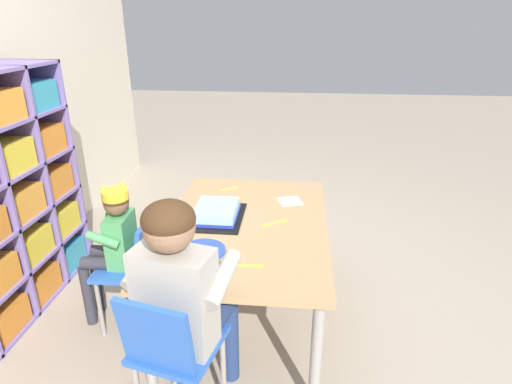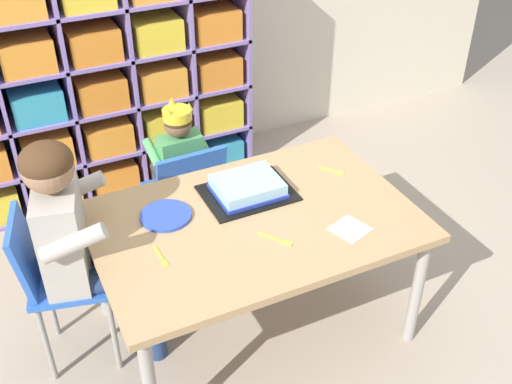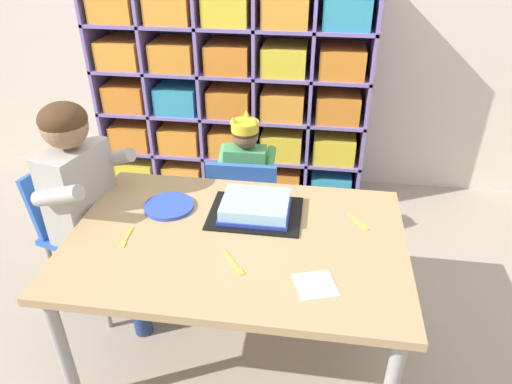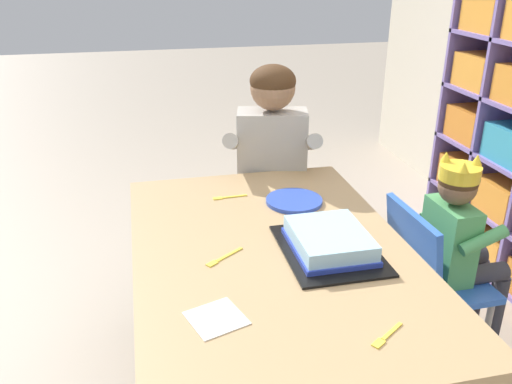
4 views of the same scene
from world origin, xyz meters
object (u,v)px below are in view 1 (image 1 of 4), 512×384
(fork_near_child_seat, at_px, (250,266))
(classroom_chair_adult_side, at_px, (172,350))
(activity_table, at_px, (246,233))
(paper_plate_stack, at_px, (203,251))
(adult_helper_seated, at_px, (183,289))
(birthday_cake_on_tray, at_px, (216,213))
(fork_at_table_front_edge, at_px, (230,188))
(fork_by_napkin, at_px, (276,222))
(classroom_chair_blue, at_px, (135,259))
(child_with_crown, at_px, (113,238))

(fork_near_child_seat, bearing_deg, classroom_chair_adult_side, 51.42)
(classroom_chair_adult_side, height_order, fork_near_child_seat, classroom_chair_adult_side)
(activity_table, relative_size, paper_plate_stack, 6.16)
(adult_helper_seated, bearing_deg, birthday_cake_on_tray, -76.34)
(adult_helper_seated, distance_m, fork_at_table_front_edge, 1.14)
(activity_table, distance_m, fork_by_napkin, 0.18)
(fork_at_table_front_edge, bearing_deg, activity_table, 74.56)
(activity_table, xyz_separation_m, fork_by_napkin, (0.02, -0.16, 0.06))
(classroom_chair_blue, bearing_deg, classroom_chair_adult_side, 29.01)
(classroom_chair_blue, distance_m, child_with_crown, 0.17)
(fork_at_table_front_edge, bearing_deg, paper_plate_stack, 55.56)
(activity_table, distance_m, adult_helper_seated, 0.70)
(paper_plate_stack, bearing_deg, child_with_crown, 66.43)
(classroom_chair_adult_side, height_order, fork_at_table_front_edge, classroom_chair_adult_side)
(activity_table, bearing_deg, adult_helper_seated, 165.97)
(classroom_chair_blue, xyz_separation_m, fork_at_table_front_edge, (0.55, -0.45, 0.22))
(paper_plate_stack, height_order, fork_near_child_seat, paper_plate_stack)
(child_with_crown, bearing_deg, paper_plate_stack, 64.86)
(fork_near_child_seat, bearing_deg, adult_helper_seated, 43.82)
(classroom_chair_blue, xyz_separation_m, fork_near_child_seat, (-0.34, -0.68, 0.22))
(paper_plate_stack, relative_size, fork_by_napkin, 1.65)
(activity_table, bearing_deg, fork_near_child_seat, -170.33)
(classroom_chair_blue, distance_m, paper_plate_stack, 0.56)
(classroom_chair_adult_side, relative_size, paper_plate_stack, 3.51)
(birthday_cake_on_tray, height_order, fork_at_table_front_edge, birthday_cake_on_tray)
(adult_helper_seated, xyz_separation_m, fork_by_napkin, (0.69, -0.33, -0.04))
(fork_at_table_front_edge, distance_m, fork_near_child_seat, 0.92)
(classroom_chair_adult_side, xyz_separation_m, fork_near_child_seat, (0.37, -0.27, 0.17))
(classroom_chair_adult_side, relative_size, birthday_cake_on_tray, 1.95)
(child_with_crown, height_order, fork_by_napkin, child_with_crown)
(child_with_crown, xyz_separation_m, birthday_cake_on_tray, (0.13, -0.55, 0.12))
(adult_helper_seated, relative_size, fork_near_child_seat, 7.96)
(activity_table, xyz_separation_m, birthday_cake_on_tray, (0.05, 0.17, 0.09))
(child_with_crown, distance_m, fork_near_child_seat, 0.87)
(fork_at_table_front_edge, xyz_separation_m, fork_near_child_seat, (-0.89, -0.23, 0.00))
(classroom_chair_adult_side, distance_m, fork_at_table_front_edge, 1.27)
(activity_table, relative_size, birthday_cake_on_tray, 3.42)
(classroom_chair_adult_side, xyz_separation_m, paper_plate_stack, (0.46, -0.03, 0.17))
(classroom_chair_blue, relative_size, fork_near_child_seat, 4.94)
(paper_plate_stack, distance_m, fork_near_child_seat, 0.26)
(activity_table, relative_size, classroom_chair_blue, 1.99)
(classroom_chair_blue, xyz_separation_m, classroom_chair_adult_side, (-0.71, -0.42, 0.05))
(child_with_crown, distance_m, fork_by_napkin, 0.89)
(child_with_crown, relative_size, fork_near_child_seat, 6.39)
(adult_helper_seated, bearing_deg, fork_near_child_seat, -120.17)
(classroom_chair_blue, relative_size, birthday_cake_on_tray, 1.72)
(adult_helper_seated, height_order, fork_near_child_seat, adult_helper_seated)
(child_with_crown, height_order, paper_plate_stack, child_with_crown)
(classroom_chair_adult_side, height_order, adult_helper_seated, adult_helper_seated)
(activity_table, bearing_deg, birthday_cake_on_tray, 73.54)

